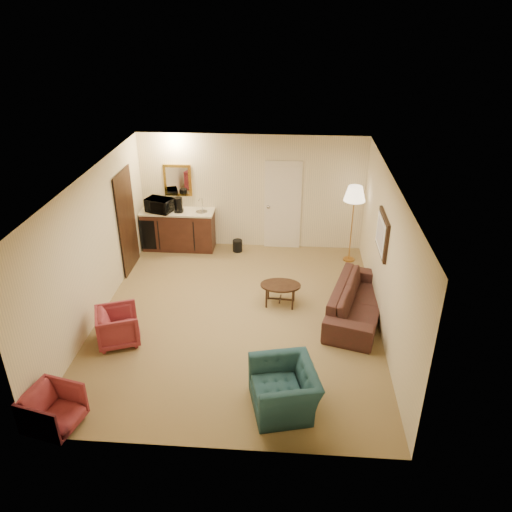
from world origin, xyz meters
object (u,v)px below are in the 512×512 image
(waste_bin, at_px, (237,246))
(sofa, at_px, (359,296))
(teal_armchair, at_px, (284,383))
(rose_chair_far, at_px, (53,408))
(rose_chair_near, at_px, (118,325))
(coffee_table, at_px, (280,294))
(wetbar_cabinet, at_px, (179,230))
(coffee_maker, at_px, (178,205))
(floor_lamp, at_px, (352,224))
(microwave, at_px, (159,204))

(waste_bin, bearing_deg, sofa, -45.04)
(teal_armchair, bearing_deg, rose_chair_far, -92.59)
(rose_chair_near, relative_size, rose_chair_far, 1.03)
(coffee_table, bearing_deg, rose_chair_near, -152.78)
(coffee_table, bearing_deg, rose_chair_far, -131.46)
(wetbar_cabinet, bearing_deg, rose_chair_far, -95.18)
(coffee_maker, bearing_deg, sofa, -41.51)
(sofa, bearing_deg, floor_lamp, 14.76)
(rose_chair_near, bearing_deg, floor_lamp, -72.36)
(teal_armchair, relative_size, floor_lamp, 0.57)
(teal_armchair, bearing_deg, wetbar_cabinet, -166.79)
(sofa, distance_m, rose_chair_far, 5.24)
(rose_chair_near, distance_m, coffee_table, 2.98)
(rose_chair_near, xyz_separation_m, microwave, (-0.13, 3.53, 0.77))
(wetbar_cabinet, height_order, sofa, wetbar_cabinet)
(teal_armchair, relative_size, waste_bin, 3.61)
(rose_chair_near, distance_m, waste_bin, 3.88)
(coffee_table, xyz_separation_m, microwave, (-2.78, 2.17, 0.89))
(wetbar_cabinet, relative_size, teal_armchair, 1.67)
(microwave, bearing_deg, coffee_table, -19.80)
(teal_armchair, height_order, rose_chair_near, teal_armchair)
(waste_bin, xyz_separation_m, coffee_maker, (-1.30, 0.01, 0.95))
(wetbar_cabinet, bearing_deg, floor_lamp, -4.75)
(rose_chair_near, xyz_separation_m, coffee_table, (2.64, 1.36, -0.12))
(wetbar_cabinet, bearing_deg, sofa, -33.59)
(wetbar_cabinet, height_order, waste_bin, wetbar_cabinet)
(rose_chair_near, bearing_deg, microwave, -18.94)
(sofa, height_order, rose_chair_far, sofa)
(teal_armchair, distance_m, rose_chair_near, 3.07)
(coffee_maker, bearing_deg, microwave, 173.87)
(coffee_table, bearing_deg, teal_armchair, -87.09)
(wetbar_cabinet, distance_m, rose_chair_near, 3.61)
(floor_lamp, xyz_separation_m, microwave, (-4.23, 0.24, 0.25))
(waste_bin, height_order, coffee_maker, coffee_maker)
(floor_lamp, distance_m, waste_bin, 2.61)
(wetbar_cabinet, height_order, teal_armchair, wetbar_cabinet)
(microwave, bearing_deg, floor_lamp, 14.89)
(teal_armchair, distance_m, rose_chair_far, 3.09)
(teal_armchair, height_order, coffee_maker, coffee_maker)
(wetbar_cabinet, relative_size, sofa, 0.76)
(wetbar_cabinet, xyz_separation_m, coffee_maker, (0.05, -0.06, 0.63))
(rose_chair_far, relative_size, coffee_maker, 1.97)
(wetbar_cabinet, distance_m, floor_lamp, 3.88)
(rose_chair_near, height_order, coffee_table, rose_chair_near)
(wetbar_cabinet, xyz_separation_m, floor_lamp, (3.85, -0.32, 0.40))
(rose_chair_far, height_order, floor_lamp, floor_lamp)
(rose_chair_far, bearing_deg, coffee_maker, 7.63)
(rose_chair_near, bearing_deg, teal_armchair, -136.13)
(floor_lamp, height_order, waste_bin, floor_lamp)
(microwave, xyz_separation_m, coffee_maker, (0.43, 0.02, -0.02))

